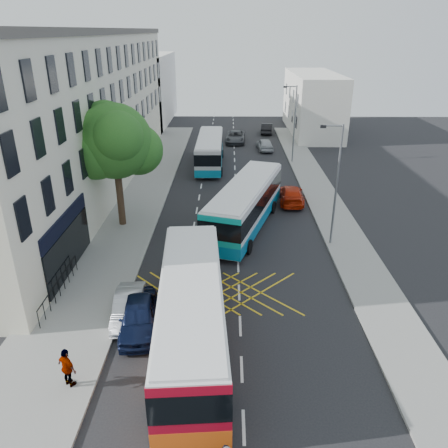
{
  "coord_description": "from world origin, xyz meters",
  "views": [
    {
      "loc": [
        -0.57,
        -14.6,
        13.36
      ],
      "look_at": [
        -0.9,
        10.41,
        2.2
      ],
      "focal_mm": 35.0,
      "sensor_mm": 36.0,
      "label": 1
    }
  ],
  "objects_px": {
    "bus_mid": "(245,205)",
    "bus_near": "(192,312)",
    "parked_car_blue": "(139,316)",
    "distant_car_grey": "(236,137)",
    "street_tree": "(114,142)",
    "pedestrian_far": "(67,368)",
    "lamp_far": "(294,120)",
    "lamp_near": "(336,180)",
    "distant_car_silver": "(265,144)",
    "parked_car_silver": "(129,307)",
    "bus_far": "(210,150)",
    "red_hatchback": "(291,194)",
    "distant_car_dark": "(267,128)"
  },
  "relations": [
    {
      "from": "parked_car_blue",
      "to": "distant_car_dark",
      "type": "height_order",
      "value": "parked_car_blue"
    },
    {
      "from": "red_hatchback",
      "to": "distant_car_grey",
      "type": "height_order",
      "value": "distant_car_grey"
    },
    {
      "from": "bus_far",
      "to": "parked_car_silver",
      "type": "distance_m",
      "value": 27.36
    },
    {
      "from": "bus_mid",
      "to": "bus_near",
      "type": "bearing_deg",
      "value": -84.68
    },
    {
      "from": "parked_car_blue",
      "to": "distant_car_grey",
      "type": "distance_m",
      "value": 38.97
    },
    {
      "from": "parked_car_blue",
      "to": "bus_near",
      "type": "bearing_deg",
      "value": -29.15
    },
    {
      "from": "lamp_far",
      "to": "pedestrian_far",
      "type": "xyz_separation_m",
      "value": [
        -13.2,
        -33.15,
        -3.58
      ]
    },
    {
      "from": "parked_car_silver",
      "to": "bus_near",
      "type": "bearing_deg",
      "value": -35.75
    },
    {
      "from": "parked_car_blue",
      "to": "parked_car_silver",
      "type": "xyz_separation_m",
      "value": [
        -0.7,
        0.91,
        -0.1
      ]
    },
    {
      "from": "parked_car_silver",
      "to": "red_hatchback",
      "type": "relative_size",
      "value": 0.82
    },
    {
      "from": "red_hatchback",
      "to": "pedestrian_far",
      "type": "xyz_separation_m",
      "value": [
        -11.63,
        -21.11,
        0.34
      ]
    },
    {
      "from": "street_tree",
      "to": "distant_car_grey",
      "type": "distance_m",
      "value": 28.35
    },
    {
      "from": "parked_car_blue",
      "to": "lamp_near",
      "type": "bearing_deg",
      "value": 33.29
    },
    {
      "from": "bus_near",
      "to": "red_hatchback",
      "type": "height_order",
      "value": "bus_near"
    },
    {
      "from": "parked_car_silver",
      "to": "distant_car_silver",
      "type": "bearing_deg",
      "value": 69.91
    },
    {
      "from": "bus_mid",
      "to": "distant_car_silver",
      "type": "bearing_deg",
      "value": 99.68
    },
    {
      "from": "pedestrian_far",
      "to": "distant_car_grey",
      "type": "bearing_deg",
      "value": -65.38
    },
    {
      "from": "street_tree",
      "to": "red_hatchback",
      "type": "relative_size",
      "value": 1.83
    },
    {
      "from": "street_tree",
      "to": "distant_car_dark",
      "type": "bearing_deg",
      "value": 67.58
    },
    {
      "from": "parked_car_silver",
      "to": "lamp_near",
      "type": "bearing_deg",
      "value": 30.57
    },
    {
      "from": "red_hatchback",
      "to": "distant_car_grey",
      "type": "bearing_deg",
      "value": -75.13
    },
    {
      "from": "distant_car_silver",
      "to": "distant_car_dark",
      "type": "relative_size",
      "value": 0.97
    },
    {
      "from": "parked_car_blue",
      "to": "distant_car_silver",
      "type": "bearing_deg",
      "value": 69.54
    },
    {
      "from": "distant_car_silver",
      "to": "bus_mid",
      "type": "bearing_deg",
      "value": 77.24
    },
    {
      "from": "street_tree",
      "to": "lamp_near",
      "type": "relative_size",
      "value": 1.1
    },
    {
      "from": "parked_car_blue",
      "to": "distant_car_grey",
      "type": "relative_size",
      "value": 0.85
    },
    {
      "from": "bus_far",
      "to": "distant_car_silver",
      "type": "distance_m",
      "value": 9.19
    },
    {
      "from": "lamp_near",
      "to": "red_hatchback",
      "type": "bearing_deg",
      "value": 101.11
    },
    {
      "from": "lamp_near",
      "to": "pedestrian_far",
      "type": "bearing_deg",
      "value": -135.1
    },
    {
      "from": "parked_car_silver",
      "to": "distant_car_grey",
      "type": "xyz_separation_m",
      "value": [
        5.8,
        37.72,
        0.07
      ]
    },
    {
      "from": "parked_car_silver",
      "to": "lamp_far",
      "type": "bearing_deg",
      "value": 62.66
    },
    {
      "from": "street_tree",
      "to": "pedestrian_far",
      "type": "xyz_separation_m",
      "value": [
        1.51,
        -16.11,
        -5.26
      ]
    },
    {
      "from": "bus_near",
      "to": "distant_car_grey",
      "type": "height_order",
      "value": "bus_near"
    },
    {
      "from": "lamp_near",
      "to": "distant_car_silver",
      "type": "relative_size",
      "value": 1.92
    },
    {
      "from": "parked_car_blue",
      "to": "red_hatchback",
      "type": "relative_size",
      "value": 0.92
    },
    {
      "from": "street_tree",
      "to": "parked_car_silver",
      "type": "bearing_deg",
      "value": -75.59
    },
    {
      "from": "pedestrian_far",
      "to": "bus_far",
      "type": "bearing_deg",
      "value": -63.49
    },
    {
      "from": "parked_car_blue",
      "to": "red_hatchback",
      "type": "distance_m",
      "value": 19.7
    },
    {
      "from": "lamp_near",
      "to": "pedestrian_far",
      "type": "height_order",
      "value": "lamp_near"
    },
    {
      "from": "street_tree",
      "to": "lamp_far",
      "type": "xyz_separation_m",
      "value": [
        14.71,
        17.03,
        -1.68
      ]
    },
    {
      "from": "bus_far",
      "to": "pedestrian_far",
      "type": "xyz_separation_m",
      "value": [
        -4.34,
        -31.98,
        -0.6
      ]
    },
    {
      "from": "lamp_near",
      "to": "distant_car_grey",
      "type": "height_order",
      "value": "lamp_near"
    },
    {
      "from": "bus_far",
      "to": "red_hatchback",
      "type": "distance_m",
      "value": 13.12
    },
    {
      "from": "bus_near",
      "to": "pedestrian_far",
      "type": "distance_m",
      "value": 5.56
    },
    {
      "from": "lamp_far",
      "to": "bus_mid",
      "type": "height_order",
      "value": "lamp_far"
    },
    {
      "from": "street_tree",
      "to": "distant_car_dark",
      "type": "height_order",
      "value": "street_tree"
    },
    {
      "from": "distant_car_silver",
      "to": "pedestrian_far",
      "type": "bearing_deg",
      "value": 69.53
    },
    {
      "from": "distant_car_grey",
      "to": "distant_car_silver",
      "type": "relative_size",
      "value": 1.24
    },
    {
      "from": "bus_mid",
      "to": "distant_car_silver",
      "type": "xyz_separation_m",
      "value": [
        3.07,
        22.57,
        -1.06
      ]
    },
    {
      "from": "distant_car_grey",
      "to": "bus_mid",
      "type": "bearing_deg",
      "value": -86.0
    }
  ]
}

